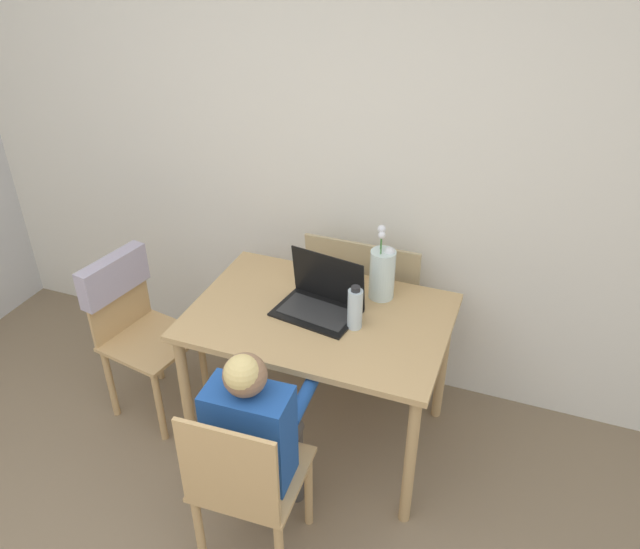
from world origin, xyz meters
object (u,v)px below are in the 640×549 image
chair_occupied (246,484)px  person_seated (256,428)px  laptop (321,298)px  flower_vase (382,272)px  water_bottle (355,308)px  chair_spare (130,310)px

chair_occupied → person_seated: person_seated is taller
chair_occupied → person_seated: bearing=-90.0°
person_seated → laptop: person_seated is taller
person_seated → flower_vase: 0.95m
laptop → water_bottle: laptop is taller
chair_occupied → flower_vase: bearing=-105.8°
flower_vase → chair_occupied: bearing=-103.3°
chair_occupied → flower_vase: 1.11m
person_seated → water_bottle: size_ratio=4.95×
chair_occupied → person_seated: (-0.01, 0.12, 0.19)m
flower_vase → chair_spare: bearing=-164.5°
laptop → flower_vase: (0.23, 0.20, 0.07)m
chair_occupied → laptop: 0.88m
chair_occupied → water_bottle: size_ratio=4.12×
water_bottle → chair_spare: bearing=-177.1°
chair_occupied → person_seated: size_ratio=0.83×
laptop → water_bottle: bearing=-13.8°
flower_vase → water_bottle: (-0.04, -0.28, -0.03)m
chair_occupied → water_bottle: water_bottle is taller
chair_spare → flower_vase: 1.29m
water_bottle → laptop: bearing=157.1°
laptop → flower_vase: 0.31m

